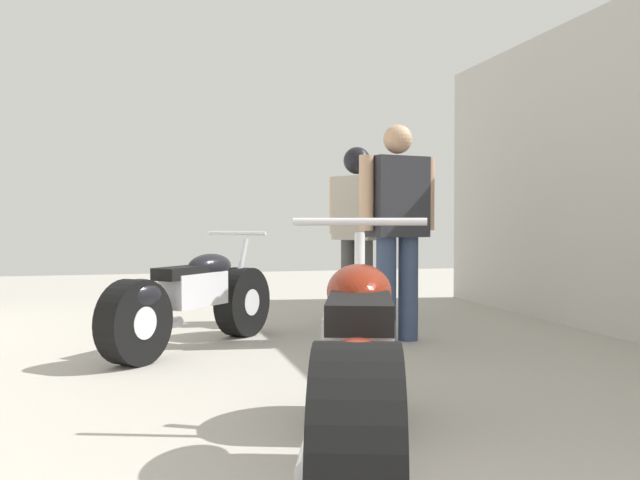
% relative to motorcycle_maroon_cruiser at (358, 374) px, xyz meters
% --- Properties ---
extents(ground_plane, '(18.56, 18.56, 0.00)m').
position_rel_motorcycle_maroon_cruiser_xyz_m(ground_plane, '(-0.04, 1.48, -0.41)').
color(ground_plane, '#A8A399').
extents(motorcycle_maroon_cruiser, '(0.95, 2.12, 1.00)m').
position_rel_motorcycle_maroon_cruiser_xyz_m(motorcycle_maroon_cruiser, '(0.00, 0.00, 0.00)').
color(motorcycle_maroon_cruiser, black).
rests_on(motorcycle_maroon_cruiser, ground_plane).
extents(motorcycle_black_naked, '(1.41, 1.58, 0.90)m').
position_rel_motorcycle_maroon_cruiser_xyz_m(motorcycle_black_naked, '(-0.45, 2.88, -0.04)').
color(motorcycle_black_naked, black).
rests_on(motorcycle_black_naked, ground_plane).
extents(mechanic_in_blue, '(0.72, 0.35, 1.78)m').
position_rel_motorcycle_maroon_cruiser_xyz_m(mechanic_in_blue, '(1.22, 2.85, 0.59)').
color(mechanic_in_blue, '#384766').
rests_on(mechanic_in_blue, ground_plane).
extents(mechanic_with_helmet, '(0.47, 0.61, 1.71)m').
position_rel_motorcycle_maroon_cruiser_xyz_m(mechanic_with_helmet, '(1.20, 3.92, 0.61)').
color(mechanic_with_helmet, '#4C4C4C').
rests_on(mechanic_with_helmet, ground_plane).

